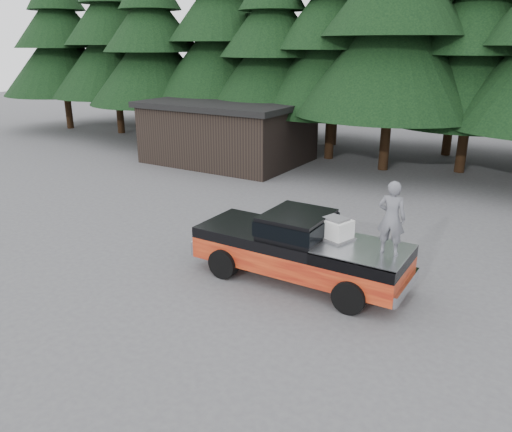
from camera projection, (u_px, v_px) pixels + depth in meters
The scene contains 7 objects.
ground at pixel (251, 280), 13.83m from camera, with size 120.00×120.00×0.00m, color #4B4B4E.
pickup_truck at pixel (299, 257), 13.62m from camera, with size 6.00×2.04×1.33m, color #EB561F, non-canonical shape.
truck_cab at pixel (297, 224), 13.36m from camera, with size 1.66×1.90×0.59m, color black.
air_compressor at pixel (336, 230), 13.04m from camera, with size 0.76×0.63×0.52m, color silver.
man_on_bed at pixel (392, 218), 11.92m from camera, with size 0.67×0.44×1.84m, color slate.
utility_building at pixel (229, 131), 27.40m from camera, with size 8.40×6.40×3.30m.
treeline at pixel (440, 12), 24.95m from camera, with size 60.15×16.05×17.50m.
Camera 1 is at (6.65, -10.58, 6.18)m, focal length 35.00 mm.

